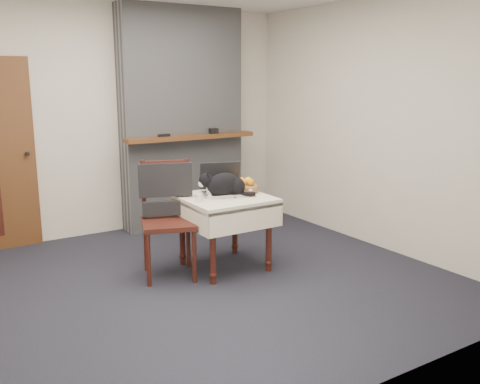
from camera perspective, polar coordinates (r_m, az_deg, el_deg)
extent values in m
plane|color=black|center=(4.80, -5.65, -9.84)|extent=(4.50, 4.50, 0.00)
cube|color=beige|center=(6.32, -14.21, 7.35)|extent=(4.50, 0.02, 2.60)
cube|color=beige|center=(5.83, 14.34, 6.96)|extent=(0.02, 4.00, 2.60)
cylinder|color=black|center=(6.07, -21.76, 3.81)|extent=(0.04, 0.06, 0.04)
cube|color=gray|center=(6.52, -6.21, 7.79)|extent=(1.50, 0.30, 2.60)
cube|color=brown|center=(6.33, -5.20, 5.86)|extent=(1.62, 0.18, 0.05)
cube|color=black|center=(6.17, -8.10, 6.00)|extent=(0.14, 0.04, 0.03)
cube|color=black|center=(6.47, -2.83, 6.52)|extent=(0.10, 0.07, 0.06)
cylinder|color=#39150F|center=(4.70, -2.91, -6.11)|extent=(0.06, 0.06, 0.64)
sphere|color=#39150F|center=(4.78, -2.88, -8.84)|extent=(0.07, 0.07, 0.07)
cylinder|color=#39150F|center=(5.01, 3.08, -4.94)|extent=(0.06, 0.06, 0.64)
sphere|color=#39150F|center=(5.09, 3.05, -7.53)|extent=(0.07, 0.07, 0.07)
cylinder|color=#39150F|center=(5.21, -6.18, -4.32)|extent=(0.06, 0.06, 0.64)
sphere|color=#39150F|center=(5.28, -6.12, -6.82)|extent=(0.07, 0.07, 0.07)
cylinder|color=#39150F|center=(5.49, -0.56, -3.39)|extent=(0.06, 0.06, 0.64)
sphere|color=#39150F|center=(5.56, -0.55, -5.77)|extent=(0.07, 0.07, 0.07)
cube|color=#F3E9CE|center=(5.00, -1.67, -0.80)|extent=(0.78, 0.78, 0.06)
cube|color=#F3E9CE|center=(4.71, 0.74, -3.00)|extent=(0.78, 0.01, 0.22)
cube|color=#F3E9CE|center=(5.35, -3.77, -1.16)|extent=(0.78, 0.01, 0.22)
cube|color=#F3E9CE|center=(4.85, -5.57, -2.62)|extent=(0.01, 0.78, 0.22)
cube|color=#F3E9CE|center=(5.23, 1.97, -1.47)|extent=(0.01, 0.78, 0.22)
cube|color=#B7B7BC|center=(5.05, -1.73, -0.19)|extent=(0.46, 0.38, 0.02)
cube|color=black|center=(5.05, -1.73, -0.03)|extent=(0.37, 0.28, 0.00)
cube|color=black|center=(5.18, -2.16, 1.77)|extent=(0.40, 0.18, 0.27)
cube|color=#A3BAEF|center=(5.18, -2.16, 1.77)|extent=(0.36, 0.16, 0.24)
ellipsoid|color=black|center=(4.97, -1.69, 0.78)|extent=(0.39, 0.29, 0.22)
ellipsoid|color=black|center=(5.00, -0.52, 0.62)|extent=(0.23, 0.24, 0.18)
sphere|color=black|center=(4.92, -3.67, 1.27)|extent=(0.16, 0.16, 0.13)
ellipsoid|color=white|center=(4.91, -4.15, 0.87)|extent=(0.07, 0.08, 0.06)
ellipsoid|color=white|center=(4.94, -3.29, 0.20)|extent=(0.07, 0.09, 0.09)
cone|color=black|center=(4.87, -3.45, 1.94)|extent=(0.05, 0.06, 0.05)
cone|color=black|center=(4.94, -3.66, 2.08)|extent=(0.05, 0.06, 0.05)
cylinder|color=black|center=(4.97, 0.56, -0.22)|extent=(0.18, 0.14, 0.04)
sphere|color=white|center=(4.91, -3.23, -0.45)|extent=(0.04, 0.04, 0.04)
sphere|color=white|center=(4.99, -3.47, -0.25)|extent=(0.04, 0.04, 0.04)
cylinder|color=silver|center=(4.80, -4.43, -0.62)|extent=(0.06, 0.06, 0.07)
cylinder|color=#A44F14|center=(4.98, 1.14, -0.17)|extent=(0.03, 0.03, 0.06)
cylinder|color=silver|center=(4.97, 1.14, 0.22)|extent=(0.03, 0.03, 0.01)
cylinder|color=olive|center=(5.15, 0.51, 0.32)|extent=(0.25, 0.25, 0.07)
sphere|color=orange|center=(5.08, 0.22, 0.97)|extent=(0.07, 0.07, 0.07)
sphere|color=orange|center=(5.12, 1.13, 1.06)|extent=(0.07, 0.07, 0.07)
sphere|color=orange|center=(5.18, 0.21, 1.17)|extent=(0.07, 0.07, 0.07)
sphere|color=yellow|center=(5.19, 0.89, 1.21)|extent=(0.07, 0.07, 0.07)
sphere|color=orange|center=(5.15, -0.11, 1.11)|extent=(0.07, 0.07, 0.07)
cube|color=black|center=(5.08, -0.40, -0.21)|extent=(0.14, 0.06, 0.01)
cube|color=#39150F|center=(4.86, -7.63, -3.37)|extent=(0.60, 0.60, 0.04)
cylinder|color=#39150F|center=(4.73, -9.73, -7.05)|extent=(0.04, 0.04, 0.50)
cylinder|color=#39150F|center=(4.77, -4.90, -6.77)|extent=(0.04, 0.04, 0.50)
cylinder|color=#39150F|center=(5.11, -10.01, -5.59)|extent=(0.04, 0.04, 0.50)
cylinder|color=#39150F|center=(5.14, -5.54, -5.34)|extent=(0.04, 0.04, 0.50)
cylinder|color=#39150F|center=(4.98, -10.24, 0.21)|extent=(0.04, 0.04, 0.56)
cylinder|color=#39150F|center=(5.01, -5.67, 0.43)|extent=(0.04, 0.04, 0.56)
cube|color=#39150F|center=(4.97, -7.98, 1.57)|extent=(0.39, 0.16, 0.31)
cube|color=black|center=(4.96, -7.96, 1.30)|extent=(0.48, 0.23, 0.31)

